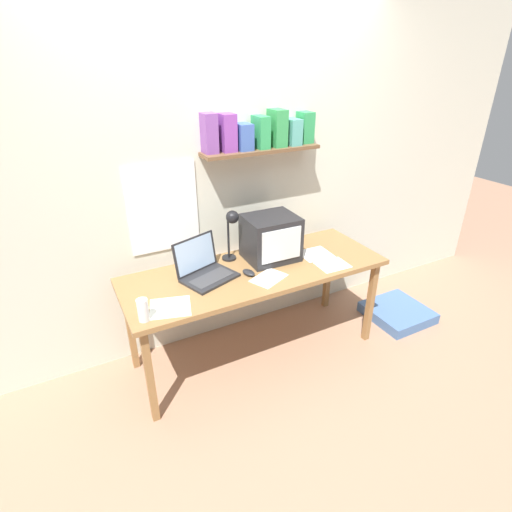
{
  "coord_description": "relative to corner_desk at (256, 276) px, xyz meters",
  "views": [
    {
      "loc": [
        -1.14,
        -2.16,
        2.07
      ],
      "look_at": [
        0.0,
        0.0,
        0.83
      ],
      "focal_mm": 28.0,
      "sensor_mm": 36.0,
      "label": 1
    }
  ],
  "objects": [
    {
      "name": "crt_monitor",
      "position": [
        0.17,
        0.1,
        0.22
      ],
      "size": [
        0.37,
        0.33,
        0.32
      ],
      "rotation": [
        0.0,
        0.0,
        -0.03
      ],
      "color": "#232326",
      "rests_on": "corner_desk"
    },
    {
      "name": "laptop",
      "position": [
        -0.36,
        0.07,
        0.13
      ],
      "size": [
        0.41,
        0.38,
        0.26
      ],
      "rotation": [
        0.0,
        0.0,
        0.34
      ],
      "color": "#232326",
      "rests_on": "corner_desk"
    },
    {
      "name": "floor_cushion",
      "position": [
        1.31,
        -0.17,
        -0.63
      ],
      "size": [
        0.49,
        0.49,
        0.09
      ],
      "color": "#47699D",
      "rests_on": "ground_plane"
    },
    {
      "name": "computer_mouse",
      "position": [
        -0.08,
        -0.05,
        0.08
      ],
      "size": [
        0.08,
        0.12,
        0.03
      ],
      "rotation": [
        0.0,
        0.0,
        0.25
      ],
      "color": "#232326",
      "rests_on": "corner_desk"
    },
    {
      "name": "corner_desk",
      "position": [
        0.0,
        0.0,
        0.0
      ],
      "size": [
        1.85,
        0.67,
        0.73
      ],
      "color": "olive",
      "rests_on": "ground_plane"
    },
    {
      "name": "juice_glass",
      "position": [
        -0.83,
        -0.24,
        0.12
      ],
      "size": [
        0.06,
        0.06,
        0.14
      ],
      "color": "white",
      "rests_on": "corner_desk"
    },
    {
      "name": "back_wall",
      "position": [
        0.0,
        0.43,
        0.63
      ],
      "size": [
        5.6,
        0.24,
        2.6
      ],
      "color": "beige",
      "rests_on": "ground_plane"
    },
    {
      "name": "loose_paper_near_laptop",
      "position": [
        -0.67,
        -0.19,
        0.06
      ],
      "size": [
        0.29,
        0.27,
        0.0
      ],
      "rotation": [
        0.0,
        0.0,
        -0.28
      ],
      "color": "white",
      "rests_on": "corner_desk"
    },
    {
      "name": "desk_lamp",
      "position": [
        -0.09,
        0.19,
        0.34
      ],
      "size": [
        0.11,
        0.15,
        0.39
      ],
      "rotation": [
        0.0,
        0.0,
        0.21
      ],
      "color": "black",
      "rests_on": "corner_desk"
    },
    {
      "name": "ground_plane",
      "position": [
        0.0,
        0.0,
        -0.67
      ],
      "size": [
        12.0,
        12.0,
        0.0
      ],
      "primitive_type": "plane",
      "color": "#A2775D"
    },
    {
      "name": "printed_handout",
      "position": [
        0.51,
        -0.21,
        0.06
      ],
      "size": [
        0.22,
        0.18,
        0.0
      ],
      "rotation": [
        0.0,
        0.0,
        -0.04
      ],
      "color": "white",
      "rests_on": "corner_desk"
    },
    {
      "name": "loose_paper_near_monitor",
      "position": [
        0.01,
        -0.16,
        0.06
      ],
      "size": [
        0.28,
        0.24,
        0.0
      ],
      "rotation": [
        0.0,
        0.0,
        0.42
      ],
      "color": "silver",
      "rests_on": "corner_desk"
    },
    {
      "name": "open_notebook",
      "position": [
        0.5,
        -0.01,
        0.06
      ],
      "size": [
        0.24,
        0.21,
        0.0
      ],
      "rotation": [
        0.0,
        0.0,
        -0.05
      ],
      "color": "white",
      "rests_on": "corner_desk"
    }
  ]
}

